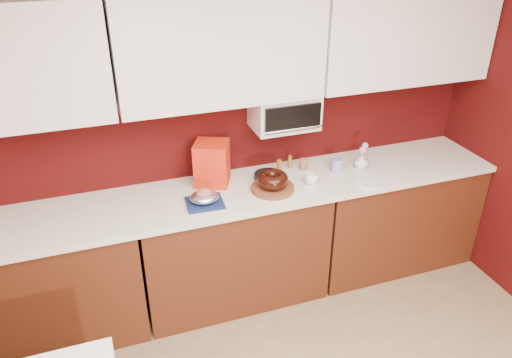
{
  "coord_description": "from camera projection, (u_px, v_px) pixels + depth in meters",
  "views": [
    {
      "loc": [
        -0.82,
        -0.93,
        2.6
      ],
      "look_at": [
        0.15,
        1.84,
        1.02
      ],
      "focal_mm": 35.0,
      "sensor_mm": 36.0,
      "label": 1
    }
  ],
  "objects": [
    {
      "name": "wall_back",
      "position": [
        217.0,
        128.0,
        3.52
      ],
      "size": [
        4.0,
        0.02,
        2.5
      ],
      "primitive_type": "cube",
      "color": "#3E0908",
      "rests_on": "floor"
    },
    {
      "name": "base_cabinet_left",
      "position": [
        38.0,
        287.0,
        3.27
      ],
      "size": [
        1.31,
        0.58,
        0.86
      ],
      "primitive_type": "cube",
      "color": "#4B210F",
      "rests_on": "floor"
    },
    {
      "name": "base_cabinet_center",
      "position": [
        232.0,
        247.0,
        3.65
      ],
      "size": [
        1.31,
        0.58,
        0.86
      ],
      "primitive_type": "cube",
      "color": "#4B210F",
      "rests_on": "floor"
    },
    {
      "name": "base_cabinet_right",
      "position": [
        390.0,
        215.0,
        4.04
      ],
      "size": [
        1.31,
        0.58,
        0.86
      ],
      "primitive_type": "cube",
      "color": "#4B210F",
      "rests_on": "floor"
    },
    {
      "name": "countertop",
      "position": [
        231.0,
        194.0,
        3.44
      ],
      "size": [
        4.0,
        0.62,
        0.04
      ],
      "primitive_type": "cube",
      "color": "silver",
      "rests_on": "base_cabinet_center"
    },
    {
      "name": "upper_cabinet_center",
      "position": [
        220.0,
        48.0,
        3.1
      ],
      "size": [
        1.31,
        0.33,
        0.7
      ],
      "primitive_type": "cube",
      "color": "white",
      "rests_on": "wall_back"
    },
    {
      "name": "upper_cabinet_right",
      "position": [
        404.0,
        33.0,
        3.49
      ],
      "size": [
        1.31,
        0.33,
        0.7
      ],
      "primitive_type": "cube",
      "color": "white",
      "rests_on": "wall_back"
    },
    {
      "name": "toaster_oven",
      "position": [
        284.0,
        110.0,
        3.47
      ],
      "size": [
        0.45,
        0.3,
        0.25
      ],
      "primitive_type": "cube",
      "color": "white",
      "rests_on": "upper_cabinet_center"
    },
    {
      "name": "toaster_oven_door",
      "position": [
        293.0,
        118.0,
        3.34
      ],
      "size": [
        0.4,
        0.02,
        0.18
      ],
      "primitive_type": "cube",
      "color": "black",
      "rests_on": "toaster_oven"
    },
    {
      "name": "toaster_oven_handle",
      "position": [
        294.0,
        130.0,
        3.36
      ],
      "size": [
        0.42,
        0.02,
        0.02
      ],
      "primitive_type": "cylinder",
      "rotation": [
        0.0,
        1.57,
        0.0
      ],
      "color": "silver",
      "rests_on": "toaster_oven"
    },
    {
      "name": "cake_base",
      "position": [
        273.0,
        188.0,
        3.44
      ],
      "size": [
        0.34,
        0.34,
        0.03
      ],
      "primitive_type": "cylinder",
      "rotation": [
        0.0,
        0.0,
        -0.14
      ],
      "color": "brown",
      "rests_on": "countertop"
    },
    {
      "name": "bundt_cake",
      "position": [
        273.0,
        180.0,
        3.41
      ],
      "size": [
        0.24,
        0.24,
        0.09
      ],
      "primitive_type": "torus",
      "rotation": [
        0.0,
        0.0,
        -0.12
      ],
      "color": "black",
      "rests_on": "cake_base"
    },
    {
      "name": "navy_towel",
      "position": [
        205.0,
        203.0,
        3.27
      ],
      "size": [
        0.25,
        0.22,
        0.02
      ],
      "primitive_type": "cube",
      "rotation": [
        0.0,
        0.0,
        -0.06
      ],
      "color": "navy",
      "rests_on": "countertop"
    },
    {
      "name": "foil_ham_nest",
      "position": [
        204.0,
        197.0,
        3.25
      ],
      "size": [
        0.21,
        0.18,
        0.07
      ],
      "primitive_type": "ellipsoid",
      "rotation": [
        0.0,
        0.0,
        0.11
      ],
      "color": "white",
      "rests_on": "navy_towel"
    },
    {
      "name": "roasted_ham",
      "position": [
        204.0,
        194.0,
        3.24
      ],
      "size": [
        0.11,
        0.09,
        0.07
      ],
      "primitive_type": "ellipsoid",
      "rotation": [
        0.0,
        0.0,
        -0.01
      ],
      "color": "#B96055",
      "rests_on": "foil_ham_nest"
    },
    {
      "name": "pandoro_box",
      "position": [
        212.0,
        163.0,
        3.46
      ],
      "size": [
        0.29,
        0.28,
        0.31
      ],
      "primitive_type": "cube",
      "rotation": [
        0.0,
        0.0,
        -0.43
      ],
      "color": "#B30B0F",
      "rests_on": "countertop"
    },
    {
      "name": "dark_pan",
      "position": [
        268.0,
        176.0,
        3.59
      ],
      "size": [
        0.21,
        0.21,
        0.04
      ],
      "primitive_type": "cylinder",
      "rotation": [
        0.0,
        0.0,
        -0.03
      ],
      "color": "black",
      "rests_on": "countertop"
    },
    {
      "name": "coffee_mug",
      "position": [
        311.0,
        178.0,
        3.51
      ],
      "size": [
        0.12,
        0.12,
        0.09
      ],
      "primitive_type": "imported",
      "rotation": [
        0.0,
        0.0,
        0.68
      ],
      "color": "white",
      "rests_on": "countertop"
    },
    {
      "name": "blue_jar",
      "position": [
        337.0,
        165.0,
        3.67
      ],
      "size": [
        0.1,
        0.1,
        0.1
      ],
      "primitive_type": "cylinder",
      "rotation": [
        0.0,
        0.0,
        -0.16
      ],
      "color": "#1B2699",
      "rests_on": "countertop"
    },
    {
      "name": "flower_vase",
      "position": [
        361.0,
        161.0,
        3.71
      ],
      "size": [
        0.09,
        0.09,
        0.12
      ],
      "primitive_type": "imported",
      "rotation": [
        0.0,
        0.0,
        -0.14
      ],
      "color": "silver",
      "rests_on": "countertop"
    },
    {
      "name": "flower_pink",
      "position": [
        363.0,
        150.0,
        3.67
      ],
      "size": [
        0.05,
        0.05,
        0.05
      ],
      "primitive_type": "sphere",
      "color": "pink",
      "rests_on": "flower_vase"
    },
    {
      "name": "flower_blue",
      "position": [
        365.0,
        146.0,
        3.69
      ],
      "size": [
        0.05,
        0.05,
        0.05
      ],
      "primitive_type": "sphere",
      "color": "#8C9FE0",
      "rests_on": "flower_vase"
    },
    {
      "name": "china_plate",
      "position": [
        369.0,
        182.0,
        3.54
      ],
      "size": [
        0.25,
        0.25,
        0.01
      ],
      "primitive_type": "cylinder",
      "rotation": [
        0.0,
        0.0,
        -0.25
      ],
      "color": "white",
      "rests_on": "countertop"
    },
    {
      "name": "amber_bottle",
      "position": [
        279.0,
        166.0,
        3.65
      ],
      "size": [
        0.04,
        0.04,
        0.1
      ],
      "primitive_type": "cylinder",
      "rotation": [
        0.0,
        0.0,
        -0.25
      ],
      "color": "olive",
      "rests_on": "countertop"
    },
    {
      "name": "paper_cup",
      "position": [
        303.0,
        164.0,
        3.7
      ],
      "size": [
        0.07,
        0.07,
        0.08
      ],
      "primitive_type": "cylinder",
      "rotation": [
        0.0,
        0.0,
        0.21
      ],
      "color": "#9C6346",
      "rests_on": "countertop"
    },
    {
      "name": "amber_bottle_tall",
      "position": [
        290.0,
        162.0,
        3.72
      ],
      "size": [
        0.03,
        0.03,
        0.1
      ],
      "primitive_type": "cylinder",
      "rotation": [
        0.0,
        0.0,
        -0.13
      ],
      "color": "brown",
      "rests_on": "countertop"
    }
  ]
}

